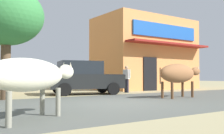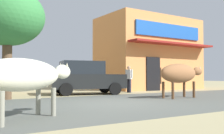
{
  "view_description": "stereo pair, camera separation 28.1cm",
  "coord_description": "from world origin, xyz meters",
  "px_view_note": "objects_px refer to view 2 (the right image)",
  "views": [
    {
      "loc": [
        -5.1,
        -7.41,
        0.9
      ],
      "look_at": [
        0.58,
        0.9,
        1.25
      ],
      "focal_mm": 42.85,
      "sensor_mm": 36.0,
      "label": 1
    },
    {
      "loc": [
        -4.87,
        -7.57,
        0.9
      ],
      "look_at": [
        0.58,
        0.9,
        1.25
      ],
      "focal_mm": 42.85,
      "sensor_mm": 36.0,
      "label": 2
    }
  ],
  "objects_px": {
    "parked_hatchback_car": "(85,77)",
    "pedestrian_by_shop": "(129,77)",
    "cow_near_brown": "(25,75)",
    "cow_far_dark": "(180,74)",
    "roadside_tree": "(8,17)"
  },
  "relations": [
    {
      "from": "roadside_tree",
      "to": "parked_hatchback_car",
      "type": "xyz_separation_m",
      "value": [
        3.89,
        0.9,
        -2.38
      ]
    },
    {
      "from": "cow_near_brown",
      "to": "cow_far_dark",
      "type": "relative_size",
      "value": 0.99
    },
    {
      "from": "parked_hatchback_car",
      "to": "cow_near_brown",
      "type": "relative_size",
      "value": 1.5
    },
    {
      "from": "parked_hatchback_car",
      "to": "cow_near_brown",
      "type": "bearing_deg",
      "value": -126.42
    },
    {
      "from": "cow_near_brown",
      "to": "parked_hatchback_car",
      "type": "bearing_deg",
      "value": 53.58
    },
    {
      "from": "cow_near_brown",
      "to": "cow_far_dark",
      "type": "xyz_separation_m",
      "value": [
        6.91,
        2.17,
        0.09
      ]
    },
    {
      "from": "cow_near_brown",
      "to": "roadside_tree",
      "type": "bearing_deg",
      "value": 82.58
    },
    {
      "from": "parked_hatchback_car",
      "to": "cow_far_dark",
      "type": "relative_size",
      "value": 1.48
    },
    {
      "from": "roadside_tree",
      "to": "pedestrian_by_shop",
      "type": "xyz_separation_m",
      "value": [
        6.6,
        0.94,
        -2.36
      ]
    },
    {
      "from": "cow_far_dark",
      "to": "parked_hatchback_car",
      "type": "bearing_deg",
      "value": 119.91
    },
    {
      "from": "parked_hatchback_car",
      "to": "pedestrian_by_shop",
      "type": "xyz_separation_m",
      "value": [
        2.71,
        0.03,
        0.02
      ]
    },
    {
      "from": "cow_near_brown",
      "to": "pedestrian_by_shop",
      "type": "distance_m",
      "value": 9.6
    },
    {
      "from": "cow_near_brown",
      "to": "cow_far_dark",
      "type": "distance_m",
      "value": 7.25
    },
    {
      "from": "pedestrian_by_shop",
      "to": "cow_far_dark",
      "type": "bearing_deg",
      "value": -95.36
    },
    {
      "from": "pedestrian_by_shop",
      "to": "cow_near_brown",
      "type": "bearing_deg",
      "value": -139.41
    }
  ]
}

